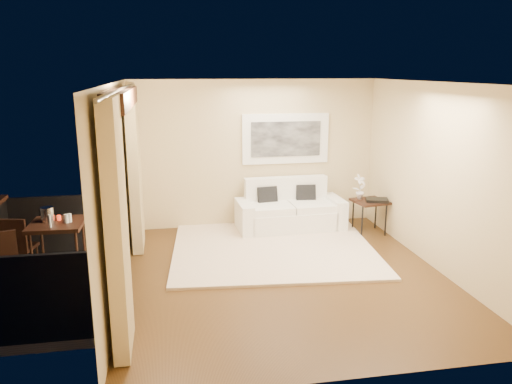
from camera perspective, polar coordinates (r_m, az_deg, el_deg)
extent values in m
plane|color=#4E3317|center=(7.24, 3.34, -9.51)|extent=(5.00, 5.00, 0.00)
plane|color=white|center=(6.65, 3.67, 12.36)|extent=(5.00, 5.00, 0.00)
plane|color=#D0BB8B|center=(9.22, -0.13, 4.39)|extent=(4.50, 0.00, 4.50)
plane|color=#D0BB8B|center=(4.53, 10.93, -6.07)|extent=(4.50, 0.00, 4.50)
plane|color=#D0BB8B|center=(7.66, 20.10, 1.56)|extent=(0.00, 5.00, 5.00)
plane|color=#D0BB8B|center=(8.48, -14.52, 3.09)|extent=(0.00, 2.70, 2.70)
plane|color=#D0BB8B|center=(4.90, -17.58, -4.91)|extent=(0.00, 2.70, 2.70)
plane|color=#D0BB8B|center=(6.50, -16.34, 10.48)|extent=(0.00, 2.40, 2.40)
cube|color=black|center=(6.49, -15.25, 10.28)|extent=(0.28, 2.40, 0.22)
cube|color=#605B56|center=(7.27, -22.10, -11.01)|extent=(1.80, 2.60, 0.12)
cube|color=black|center=(8.24, -20.71, -3.78)|extent=(1.80, 0.06, 1.00)
cube|color=black|center=(5.92, -25.08, -11.15)|extent=(1.80, 0.06, 1.00)
cube|color=tan|center=(8.18, -13.68, 2.54)|extent=(0.16, 0.75, 2.62)
cube|color=tan|center=(5.18, -15.61, -4.12)|extent=(0.16, 0.75, 2.62)
cylinder|color=#4C473F|center=(6.49, -15.14, 11.26)|extent=(0.04, 4.80, 0.04)
cube|color=white|center=(9.27, 3.40, 6.10)|extent=(1.62, 0.05, 0.92)
cube|color=black|center=(9.23, 3.45, 6.07)|extent=(1.30, 0.02, 0.64)
cube|color=#F4DEC4|center=(8.19, 2.00, -6.52)|extent=(3.45, 3.08, 0.04)
cube|color=white|center=(9.15, 3.92, -3.18)|extent=(1.59, 0.88, 0.38)
cube|color=white|center=(9.35, 3.41, -0.53)|extent=(1.56, 0.26, 0.75)
cube|color=white|center=(8.93, -1.33, -2.97)|extent=(0.25, 0.83, 0.57)
cube|color=white|center=(9.39, 8.94, -2.29)|extent=(0.25, 0.83, 0.57)
cube|color=white|center=(8.96, 1.69, -1.82)|extent=(0.76, 0.76, 0.13)
cube|color=white|center=(9.16, 6.26, -1.54)|extent=(0.76, 0.76, 0.13)
cube|color=black|center=(9.11, 1.32, -0.53)|extent=(0.38, 0.21, 0.38)
cube|color=black|center=(9.31, 5.71, -0.29)|extent=(0.38, 0.20, 0.38)
cube|color=black|center=(9.11, 12.90, -1.06)|extent=(0.64, 0.64, 0.04)
cylinder|color=black|center=(8.91, 12.03, -3.35)|extent=(0.03, 0.03, 0.56)
cylinder|color=black|center=(9.08, 14.61, -3.17)|extent=(0.03, 0.03, 0.56)
cylinder|color=black|center=(9.30, 11.03, -2.57)|extent=(0.03, 0.03, 0.56)
cylinder|color=black|center=(9.46, 13.52, -2.41)|extent=(0.03, 0.03, 0.56)
cube|color=black|center=(9.05, 13.65, -0.90)|extent=(0.45, 0.38, 0.05)
imported|color=white|center=(9.10, 11.79, 0.58)|extent=(0.28, 0.23, 0.45)
cube|color=black|center=(7.37, -21.82, -3.45)|extent=(0.73, 0.73, 0.06)
cylinder|color=black|center=(7.30, -24.17, -7.31)|extent=(0.04, 0.04, 0.77)
cylinder|color=black|center=(7.18, -19.71, -7.24)|extent=(0.04, 0.04, 0.77)
cylinder|color=black|center=(7.83, -23.19, -5.82)|extent=(0.04, 0.04, 0.77)
cylinder|color=black|center=(7.71, -19.03, -5.73)|extent=(0.04, 0.04, 0.77)
cube|color=black|center=(7.88, -25.30, -5.76)|extent=(0.45, 0.45, 0.04)
cube|color=black|center=(7.67, -26.03, -4.59)|extent=(0.38, 0.12, 0.49)
cylinder|color=black|center=(8.01, -23.68, -6.88)|extent=(0.03, 0.03, 0.39)
cylinder|color=black|center=(8.15, -25.64, -6.75)|extent=(0.03, 0.03, 0.39)
cylinder|color=black|center=(7.76, -24.62, -7.66)|extent=(0.03, 0.03, 0.39)
cylinder|color=black|center=(7.90, -26.63, -7.51)|extent=(0.03, 0.03, 0.39)
cube|color=black|center=(6.79, -27.04, -8.70)|extent=(0.51, 0.51, 0.05)
cylinder|color=black|center=(6.72, -25.37, -10.89)|extent=(0.03, 0.03, 0.42)
cylinder|color=black|center=(7.03, -25.46, -9.81)|extent=(0.03, 0.03, 0.42)
cylinder|color=silver|center=(7.44, -22.73, -2.37)|extent=(0.18, 0.18, 0.20)
cylinder|color=red|center=(7.45, -21.60, -2.76)|extent=(0.06, 0.06, 0.07)
cylinder|color=silver|center=(7.13, -22.50, -3.09)|extent=(0.04, 0.04, 0.18)
cylinder|color=white|center=(7.28, -20.86, -2.85)|extent=(0.06, 0.06, 0.12)
cylinder|color=white|center=(7.30, -20.54, -2.79)|extent=(0.06, 0.06, 0.12)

